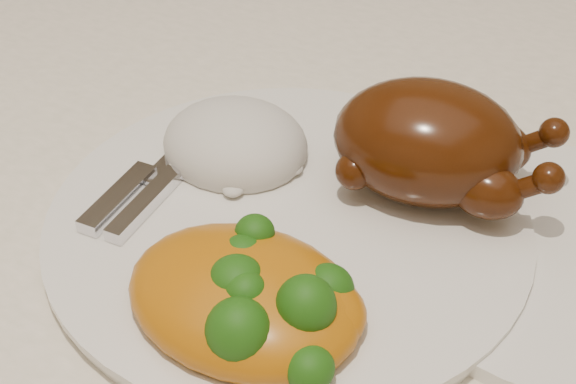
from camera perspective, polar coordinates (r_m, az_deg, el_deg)
The scene contains 8 objects.
dining_table at distance 0.64m, azimuth -1.94°, elevation -6.77°, with size 1.60×0.90×0.76m.
tablecloth at distance 0.59m, azimuth -2.09°, elevation -1.78°, with size 1.73×1.03×0.18m.
dinner_plate at distance 0.53m, azimuth -0.00°, elevation -2.26°, with size 0.31×0.31×0.01m, color white.
side_plate at distance 0.54m, azimuth 18.96°, elevation -4.30°, with size 0.23×0.23×0.01m, color white.
roast_chicken at distance 0.53m, azimuth 10.23°, elevation 3.45°, with size 0.16×0.12×0.08m.
rice_mound at distance 0.57m, azimuth -3.77°, elevation 3.39°, with size 0.11×0.10×0.06m.
mac_and_cheese at distance 0.45m, azimuth -2.20°, elevation -7.62°, with size 0.14×0.11×0.06m.
cutlery at distance 0.55m, azimuth -9.47°, elevation 0.78°, with size 0.04×0.17×0.01m.
Camera 1 is at (0.25, -0.37, 1.12)m, focal length 50.00 mm.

